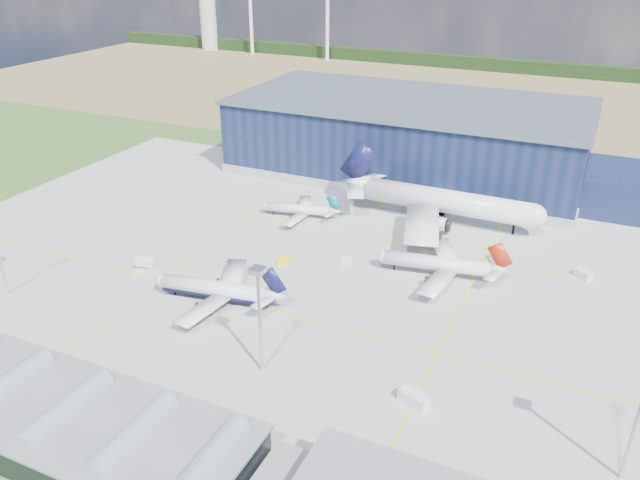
{
  "coord_description": "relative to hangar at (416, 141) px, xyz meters",
  "views": [
    {
      "loc": [
        62.1,
        -115.56,
        77.1
      ],
      "look_at": [
        3.12,
        11.95,
        8.73
      ],
      "focal_mm": 35.0,
      "sensor_mm": 36.0,
      "label": 1
    }
  ],
  "objects": [
    {
      "name": "gse_tug_a",
      "position": [
        -9.97,
        -83.25,
        -10.88
      ],
      "size": [
        2.17,
        3.54,
        1.47
      ],
      "primitive_type": "cube",
      "rotation": [
        0.0,
        0.0,
        0.0
      ],
      "color": "#FFF016",
      "rests_on": "ground"
    },
    {
      "name": "gse_tug_c",
      "position": [
        -1.51,
        -32.8,
        -10.88
      ],
      "size": [
        2.45,
        3.57,
        1.47
      ],
      "primitive_type": "cube",
      "rotation": [
        0.0,
        0.0,
        -0.11
      ],
      "color": "#FFF016",
      "rests_on": "ground"
    },
    {
      "name": "car_a",
      "position": [
        -2.19,
        -142.8,
        -11.04
      ],
      "size": [
        3.63,
        2.15,
        1.16
      ],
      "primitive_type": "imported",
      "rotation": [
        0.0,
        0.0,
        1.82
      ],
      "color": "#99999E",
      "rests_on": "ground"
    },
    {
      "name": "farmland",
      "position": [
        -2.81,
        125.2,
        -11.62
      ],
      "size": [
        600.0,
        220.0,
        0.01
      ],
      "primitive_type": "cube",
      "color": "olive",
      "rests_on": "ground"
    },
    {
      "name": "gse_cart_a",
      "position": [
        4.85,
        -76.59,
        -10.92
      ],
      "size": [
        2.21,
        3.27,
        1.4
      ],
      "primitive_type": "cube",
      "rotation": [
        0.0,
        0.0,
        0.02
      ],
      "color": "silver",
      "rests_on": "ground"
    },
    {
      "name": "gse_cart_b",
      "position": [
        -21.27,
        -45.97,
        -11.03
      ],
      "size": [
        3.1,
        2.48,
        1.17
      ],
      "primitive_type": "cube",
      "rotation": [
        0.0,
        0.0,
        1.29
      ],
      "color": "silver",
      "rests_on": "ground"
    },
    {
      "name": "airliner_navy",
      "position": [
        -15.73,
        -106.8,
        -6.17
      ],
      "size": [
        38.01,
        37.41,
        10.9
      ],
      "primitive_type": null,
      "rotation": [
        0.0,
        0.0,
        3.29
      ],
      "color": "silver",
      "rests_on": "ground"
    },
    {
      "name": "airliner_widebody",
      "position": [
        21.5,
        -39.8,
        -1.12
      ],
      "size": [
        65.14,
        63.76,
        20.99
      ],
      "primitive_type": null,
      "rotation": [
        0.0,
        0.0,
        -0.01
      ],
      "color": "silver",
      "rests_on": "ground"
    },
    {
      "name": "airliner_regional",
      "position": [
        -20.04,
        -54.8,
        -7.49
      ],
      "size": [
        30.05,
        29.63,
        8.26
      ],
      "primitive_type": null,
      "rotation": [
        0.0,
        0.0,
        3.36
      ],
      "color": "silver",
      "rests_on": "ground"
    },
    {
      "name": "horizon_dressing",
      "position": [
        -194.11,
        199.58,
        22.58
      ],
      "size": [
        440.2,
        18.0,
        70.0
      ],
      "color": "white",
      "rests_on": "ground"
    },
    {
      "name": "gse_van_b",
      "position": [
        61.89,
        -58.63,
        -10.59
      ],
      "size": [
        4.74,
        4.49,
        2.06
      ],
      "primitive_type": "cube",
      "rotation": [
        0.0,
        0.0,
        0.86
      ],
      "color": "silver",
      "rests_on": "ground"
    },
    {
      "name": "ground",
      "position": [
        -2.81,
        -94.8,
        -11.62
      ],
      "size": [
        600.0,
        600.0,
        0.0
      ],
      "primitive_type": "plane",
      "color": "#315B22",
      "rests_on": "ground"
    },
    {
      "name": "airstair",
      "position": [
        -41.11,
        -101.08,
        -10.18
      ],
      "size": [
        3.2,
        4.83,
        2.87
      ],
      "primitive_type": "cube",
      "rotation": [
        0.0,
        0.0,
        -0.34
      ],
      "color": "silver",
      "rests_on": "ground"
    },
    {
      "name": "glass_concourse",
      "position": [
        -9.26,
        -154.8,
        -7.93
      ],
      "size": [
        78.0,
        23.0,
        8.6
      ],
      "color": "black",
      "rests_on": "ground"
    },
    {
      "name": "apron",
      "position": [
        -2.81,
        -84.8,
        -11.59
      ],
      "size": [
        220.0,
        160.0,
        0.08
      ],
      "color": "gray",
      "rests_on": "ground"
    },
    {
      "name": "treeline",
      "position": [
        -2.81,
        205.2,
        -7.62
      ],
      "size": [
        600.0,
        8.0,
        8.0
      ],
      "primitive_type": "cube",
      "color": "black",
      "rests_on": "ground"
    },
    {
      "name": "light_mast_center",
      "position": [
        7.19,
        -124.8,
        3.82
      ],
      "size": [
        2.6,
        2.6,
        23.0
      ],
      "color": "silver",
      "rests_on": "ground"
    },
    {
      "name": "hangar",
      "position": [
        0.0,
        0.0,
        0.0
      ],
      "size": [
        145.0,
        62.0,
        26.1
      ],
      "color": "#101C38",
      "rests_on": "ground"
    },
    {
      "name": "gse_van_a",
      "position": [
        37.34,
        -121.93,
        -10.33
      ],
      "size": [
        6.43,
        4.55,
        2.57
      ],
      "primitive_type": "cube",
      "rotation": [
        0.0,
        0.0,
        1.2
      ],
      "color": "silver",
      "rests_on": "ground"
    },
    {
      "name": "airliner_red",
      "position": [
        28.02,
        -73.12,
        -6.09
      ],
      "size": [
        38.6,
        37.98,
        11.05
      ],
      "primitive_type": null,
      "rotation": [
        0.0,
        0.0,
        3.3
      ],
      "color": "silver",
      "rests_on": "ground"
    }
  ]
}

